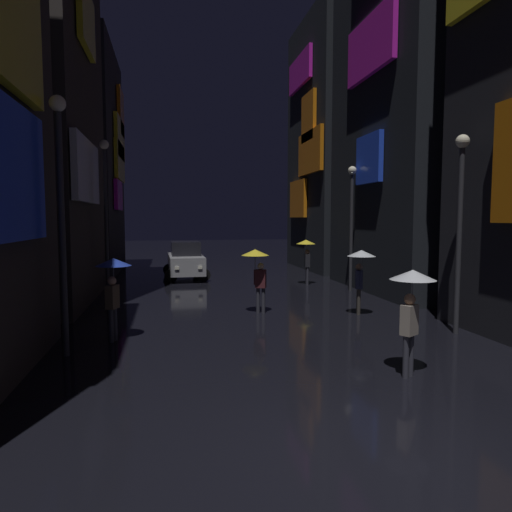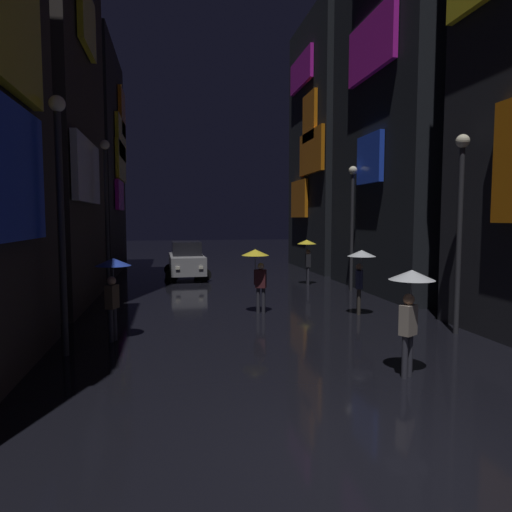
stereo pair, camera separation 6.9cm
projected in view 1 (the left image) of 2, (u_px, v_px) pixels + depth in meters
The scene contains 14 objects.
ground_plane at pixel (383, 464), 5.84m from camera, with size 120.00×120.00×0.00m, color black.
building_left_far at pixel (80, 162), 25.53m from camera, with size 4.25×8.17×12.51m.
building_right_mid at pixel (412, 3), 18.98m from camera, with size 4.25×8.03×24.15m.
building_right_far at pixel (335, 146), 27.97m from camera, with size 4.25×7.64×15.07m.
pedestrian_near_crossing_yellow at pixel (257, 263), 14.94m from camera, with size 0.90×0.90×2.12m.
pedestrian_foreground_right_yellow at pixel (306, 249), 21.45m from camera, with size 0.90×0.90×2.12m.
pedestrian_foreground_left_clear at pixel (361, 264), 14.65m from camera, with size 0.90×0.90×2.12m.
pedestrian_far_right_clear at pixel (412, 293), 9.00m from camera, with size 0.90×0.90×2.12m.
pedestrian_midstreet_left_blue at pixel (113, 276), 11.62m from camera, with size 0.90×0.90×2.12m.
car_distant at pixel (186, 261), 23.72m from camera, with size 2.35×4.20×1.92m.
streetlamp_left_near at pixel (61, 197), 10.12m from camera, with size 0.36×0.36×5.82m.
streetlamp_left_far at pixel (106, 202), 17.40m from camera, with size 0.36×0.36×6.09m.
streetlamp_right_near at pixel (460, 210), 12.16m from camera, with size 0.36×0.36×5.34m.
streetlamp_right_far at pixel (352, 213), 19.35m from camera, with size 0.36×0.36×5.32m.
Camera 1 is at (-2.67, -5.19, 3.14)m, focal length 32.00 mm.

